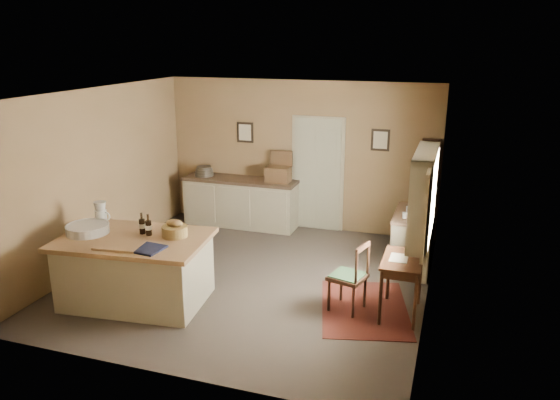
# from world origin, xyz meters

# --- Properties ---
(ground) EXTENTS (5.00, 5.00, 0.00)m
(ground) POSITION_xyz_m (0.00, 0.00, 0.00)
(ground) COLOR #4E433C
(ground) RESTS_ON ground
(wall_back) EXTENTS (5.00, 0.10, 2.70)m
(wall_back) POSITION_xyz_m (0.00, 2.50, 1.35)
(wall_back) COLOR #937552
(wall_back) RESTS_ON ground
(wall_front) EXTENTS (5.00, 0.10, 2.70)m
(wall_front) POSITION_xyz_m (0.00, -2.50, 1.35)
(wall_front) COLOR #937552
(wall_front) RESTS_ON ground
(wall_left) EXTENTS (0.10, 5.00, 2.70)m
(wall_left) POSITION_xyz_m (-2.50, 0.00, 1.35)
(wall_left) COLOR #937552
(wall_left) RESTS_ON ground
(wall_right) EXTENTS (0.10, 5.00, 2.70)m
(wall_right) POSITION_xyz_m (2.50, 0.00, 1.35)
(wall_right) COLOR #937552
(wall_right) RESTS_ON ground
(ceiling) EXTENTS (5.00, 5.00, 0.00)m
(ceiling) POSITION_xyz_m (0.00, 0.00, 2.70)
(ceiling) COLOR silver
(ceiling) RESTS_ON wall_back
(door) EXTENTS (0.97, 0.06, 2.11)m
(door) POSITION_xyz_m (0.35, 2.47, 1.05)
(door) COLOR #ACAB91
(door) RESTS_ON ground
(framed_prints) EXTENTS (2.82, 0.02, 0.38)m
(framed_prints) POSITION_xyz_m (0.20, 2.48, 1.72)
(framed_prints) COLOR black
(framed_prints) RESTS_ON ground
(window) EXTENTS (0.25, 1.99, 1.12)m
(window) POSITION_xyz_m (2.42, -0.20, 1.55)
(window) COLOR #B4AB8E
(window) RESTS_ON ground
(work_island) EXTENTS (2.04, 1.44, 1.20)m
(work_island) POSITION_xyz_m (-1.20, -1.13, 0.48)
(work_island) COLOR #B4AB8E
(work_island) RESTS_ON ground
(sideboard) EXTENTS (2.15, 0.61, 1.18)m
(sideboard) POSITION_xyz_m (-1.04, 2.20, 0.48)
(sideboard) COLOR #B4AB8E
(sideboard) RESTS_ON ground
(rug) EXTENTS (1.45, 1.82, 0.01)m
(rug) POSITION_xyz_m (1.75, -0.39, 0.00)
(rug) COLOR #541E15
(rug) RESTS_ON ground
(writing_desk) EXTENTS (0.49, 0.81, 0.82)m
(writing_desk) POSITION_xyz_m (2.20, -0.39, 0.66)
(writing_desk) COLOR #311B10
(writing_desk) RESTS_ON ground
(desk_chair) EXTENTS (0.52, 0.52, 0.92)m
(desk_chair) POSITION_xyz_m (1.53, -0.48, 0.46)
(desk_chair) COLOR #331C12
(desk_chair) RESTS_ON ground
(right_cabinet) EXTENTS (0.58, 1.03, 0.99)m
(right_cabinet) POSITION_xyz_m (2.20, 1.11, 0.46)
(right_cabinet) COLOR #B4AB8E
(right_cabinet) RESTS_ON ground
(shelving_unit) EXTENTS (0.31, 0.81, 1.81)m
(shelving_unit) POSITION_xyz_m (2.35, 2.00, 0.90)
(shelving_unit) COLOR #331C12
(shelving_unit) RESTS_ON ground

